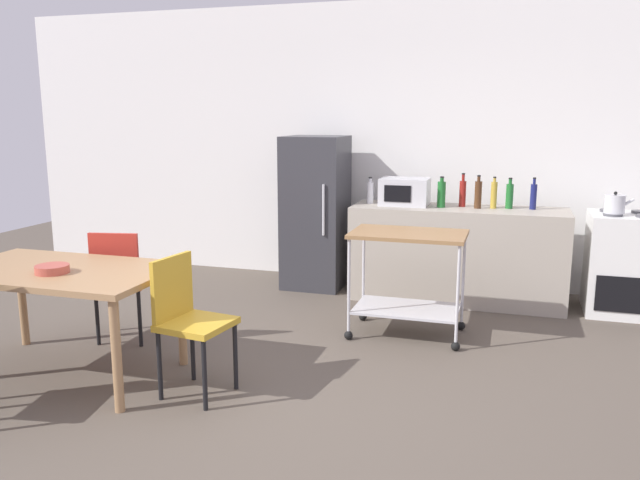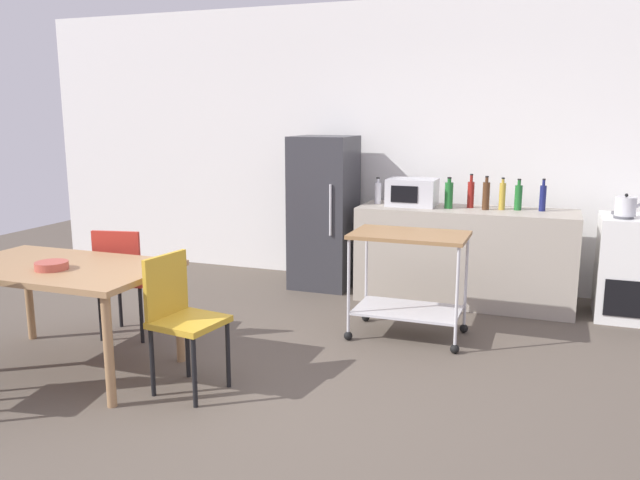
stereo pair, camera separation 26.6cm
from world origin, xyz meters
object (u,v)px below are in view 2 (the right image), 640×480
bottle_soy_sauce (471,194)px  bottle_sesame_oil (543,197)px  microwave (412,192)px  bottle_hot_sauce (449,195)px  bottle_soda (518,197)px  dining_table (60,276)px  bottle_vinegar (486,195)px  chair_mustard (181,313)px  refrigerator (324,212)px  kitchen_cart (409,267)px  chair_red (125,275)px  fruit_bowl (52,266)px  bottle_wine (502,196)px  kettle (626,206)px  bottle_olive_oil (378,192)px  stove_oven (634,268)px

bottle_soy_sauce → bottle_sesame_oil: (0.64, 0.01, -0.01)m
microwave → bottle_sesame_oil: 1.19m
bottle_hot_sauce → bottle_soda: bottle_hot_sauce is taller
dining_table → bottle_vinegar: bearing=45.5°
chair_mustard → refrigerator: refrigerator is taller
dining_table → kitchen_cart: kitchen_cart is taller
refrigerator → kitchen_cart: size_ratio=1.70×
chair_red → dining_table: bearing=77.6°
refrigerator → bottle_sesame_oil: bearing=-0.2°
bottle_soda → bottle_vinegar: bearing=-164.7°
bottle_vinegar → fruit_bowl: 3.74m
bottle_vinegar → bottle_wine: 0.15m
refrigerator → microwave: refrigerator is taller
bottle_soy_sauce → bottle_soda: bottle_soy_sauce is taller
bottle_hot_sauce → bottle_soda: 0.63m
chair_mustard → bottle_hot_sauce: bottle_hot_sauce is taller
bottle_soy_sauce → kettle: (1.31, -0.16, -0.03)m
chair_red → fruit_bowl: bearing=81.0°
bottle_wine → dining_table: bearing=-135.5°
chair_red → bottle_hot_sauce: 2.98m
chair_red → bottle_vinegar: 3.26m
refrigerator → kettle: 2.80m
refrigerator → bottle_olive_oil: size_ratio=5.99×
bottle_wine → fruit_bowl: bottle_wine is taller
chair_mustard → fruit_bowl: chair_mustard is taller
kitchen_cart → bottle_olive_oil: bottle_olive_oil is taller
kitchen_cart → bottle_soda: (0.74, 1.22, 0.45)m
stove_oven → microwave: bearing=179.9°
bottle_hot_sauce → fruit_bowl: size_ratio=1.35×
kitchen_cart → dining_table: bearing=-145.1°
stove_oven → bottle_wine: size_ratio=3.10×
bottle_vinegar → fruit_bowl: bearing=-132.7°
microwave → bottle_soda: 0.97m
chair_mustard → bottle_hot_sauce: 2.94m
chair_red → bottle_wine: (2.71, 1.98, 0.51)m
kitchen_cart → bottle_olive_oil: (-0.58, 1.18, 0.44)m
chair_red → bottle_hot_sauce: bearing=-151.2°
bottle_wine → bottle_sesame_oil: (0.35, 0.04, -0.01)m
kitchen_cart → bottle_vinegar: 1.31m
bottle_hot_sauce → bottle_vinegar: (0.33, 0.04, 0.01)m
bottle_wine → bottle_soda: (0.14, 0.03, -0.01)m
bottle_olive_oil → stove_oven: bearing=-0.8°
bottle_olive_oil → bottle_soy_sauce: 0.89m
bottle_olive_oil → fruit_bowl: (-1.49, -2.78, -0.23)m
microwave → bottle_soda: size_ratio=1.60×
dining_table → bottle_olive_oil: (1.54, 2.66, 0.34)m
bottle_hot_sauce → bottle_soy_sauce: (0.19, 0.11, 0.00)m
stove_oven → fruit_bowl: (-3.81, -2.75, 0.32)m
dining_table → stove_oven: size_ratio=1.63×
bottle_olive_oil → kettle: size_ratio=1.08×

